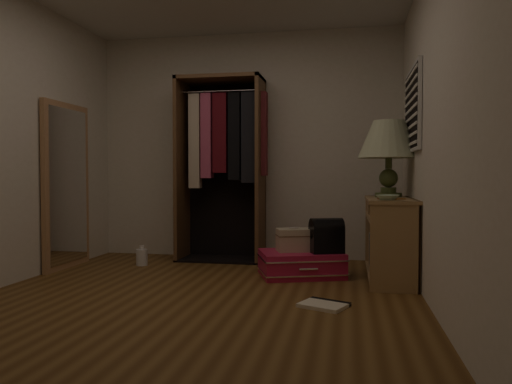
% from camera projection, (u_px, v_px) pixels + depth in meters
% --- Properties ---
extents(ground, '(4.00, 4.00, 0.00)m').
position_uv_depth(ground, '(196.00, 298.00, 3.88)').
color(ground, brown).
rests_on(ground, ground).
extents(room_walls, '(3.52, 4.02, 2.60)m').
position_uv_depth(room_walls, '(206.00, 106.00, 3.86)').
color(room_walls, silver).
rests_on(room_walls, ground).
extents(console_bookshelf, '(0.42, 1.12, 0.75)m').
position_uv_depth(console_bookshelf, '(389.00, 237.00, 4.62)').
color(console_bookshelf, '#A37C4E').
rests_on(console_bookshelf, ground).
extents(open_wardrobe, '(1.00, 0.50, 2.05)m').
position_uv_depth(open_wardrobe, '(225.00, 153.00, 5.62)').
color(open_wardrobe, brown).
rests_on(open_wardrobe, ground).
extents(floor_mirror, '(0.06, 0.80, 1.70)m').
position_uv_depth(floor_mirror, '(67.00, 186.00, 5.15)').
color(floor_mirror, tan).
rests_on(floor_mirror, ground).
extents(pink_suitcase, '(0.91, 0.78, 0.24)m').
position_uv_depth(pink_suitcase, '(301.00, 264.00, 4.74)').
color(pink_suitcase, '#BF1743').
rests_on(pink_suitcase, ground).
extents(train_case, '(0.37, 0.31, 0.23)m').
position_uv_depth(train_case, '(294.00, 240.00, 4.74)').
color(train_case, '#B9AB8D').
rests_on(train_case, pink_suitcase).
extents(black_bag, '(0.35, 0.28, 0.32)m').
position_uv_depth(black_bag, '(326.00, 235.00, 4.65)').
color(black_bag, black).
rests_on(black_bag, pink_suitcase).
extents(table_lamp, '(0.63, 0.63, 0.73)m').
position_uv_depth(table_lamp, '(389.00, 141.00, 4.74)').
color(table_lamp, '#3C4C25').
rests_on(table_lamp, console_bookshelf).
extents(brass_tray, '(0.31, 0.31, 0.01)m').
position_uv_depth(brass_tray, '(392.00, 198.00, 4.40)').
color(brass_tray, '#A5753F').
rests_on(brass_tray, console_bookshelf).
extents(ceramic_bowl, '(0.24, 0.24, 0.04)m').
position_uv_depth(ceramic_bowl, '(388.00, 197.00, 4.21)').
color(ceramic_bowl, '#B4D9B9').
rests_on(ceramic_bowl, console_bookshelf).
extents(white_jug, '(0.14, 0.14, 0.21)m').
position_uv_depth(white_jug, '(142.00, 257.00, 5.30)').
color(white_jug, silver).
rests_on(white_jug, ground).
extents(floor_book, '(0.40, 0.37, 0.03)m').
position_uv_depth(floor_book, '(325.00, 304.00, 3.65)').
color(floor_book, '#F0E5CA').
rests_on(floor_book, ground).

